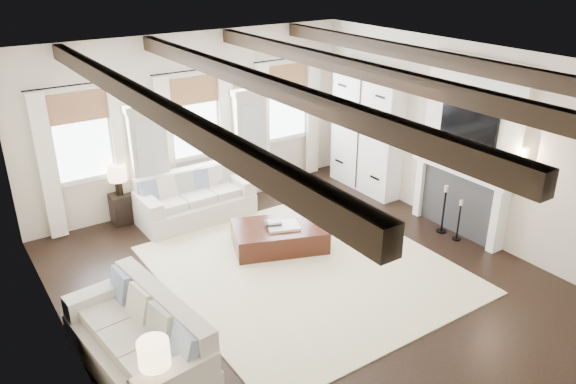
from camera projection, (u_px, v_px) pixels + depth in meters
ground at (311, 286)px, 8.23m from camera, size 7.50×7.50×0.00m
room_shell at (318, 138)px, 8.53m from camera, size 6.54×7.54×3.22m
area_rug at (306, 269)px, 8.64m from camera, size 4.03×4.30×0.02m
sofa_back at (194, 200)px, 10.16m from camera, size 2.04×0.94×0.87m
sofa_left at (142, 342)px, 6.50m from camera, size 1.19×2.21×0.91m
ottoman at (279, 237)px, 9.21m from camera, size 1.71×1.39×0.39m
tray at (283, 226)px, 9.09m from camera, size 0.60×0.53×0.04m
book_lower at (273, 223)px, 9.11m from camera, size 0.31×0.28×0.04m
book_upper at (274, 222)px, 9.07m from camera, size 0.27×0.24×0.03m
lamp_front at (154, 356)px, 5.53m from camera, size 0.32×0.32×0.55m
side_table_back at (122, 208)px, 10.03m from camera, size 0.36×0.36×0.54m
lamp_back at (117, 174)px, 9.76m from camera, size 0.33×0.33×0.56m
candlestick_near at (458, 223)px, 9.42m from camera, size 0.15×0.15×0.73m
candlestick_far at (443, 213)px, 9.65m from camera, size 0.18×0.18×0.87m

